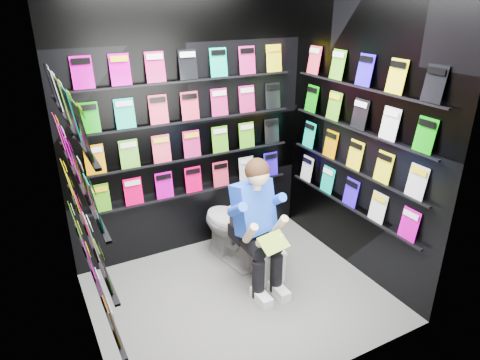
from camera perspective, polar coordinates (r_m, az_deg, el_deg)
floor at (r=3.87m, az=-0.08°, el=-15.32°), size 2.40×2.40×0.00m
wall_back at (r=4.09m, az=-6.73°, el=7.29°), size 2.40×0.04×2.60m
wall_front at (r=2.46m, az=10.94°, el=-4.18°), size 2.40×0.04×2.60m
wall_left at (r=2.90m, az=-21.48°, el=-1.06°), size 0.04×2.00×2.60m
wall_right at (r=3.91m, az=15.73°, el=5.79°), size 0.04×2.00×2.60m
comics_back at (r=4.06m, az=-6.58°, el=7.26°), size 2.10×0.06×1.37m
comics_left at (r=2.91m, az=-20.91°, el=-0.86°), size 0.06×1.70×1.37m
comics_right at (r=3.88m, az=15.41°, el=5.80°), size 0.06×1.70×1.37m
toilet at (r=4.17m, az=-0.97°, el=-6.17°), size 0.54×0.81×0.73m
longbox at (r=4.07m, az=3.42°, el=-10.69°), size 0.24×0.40×0.29m
longbox_lid at (r=3.99m, az=3.48°, el=-8.81°), size 0.26×0.42×0.03m
reader at (r=3.70m, az=1.68°, el=-3.75°), size 0.58×0.76×1.26m
held_comic at (r=3.52m, az=4.51°, el=-8.30°), size 0.27×0.19×0.11m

